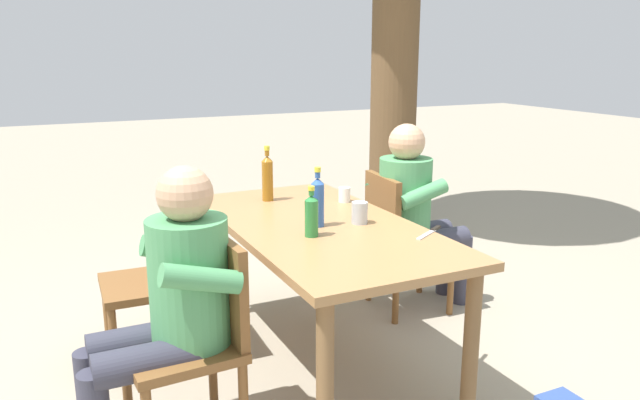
% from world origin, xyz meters
% --- Properties ---
extents(ground_plane, '(24.00, 24.00, 0.00)m').
position_xyz_m(ground_plane, '(0.00, 0.00, 0.00)').
color(ground_plane, gray).
extents(dining_table, '(1.71, 0.86, 0.76)m').
position_xyz_m(dining_table, '(0.00, 0.00, 0.67)').
color(dining_table, '#A37547').
rests_on(dining_table, ground_plane).
extents(chair_far_left, '(0.48, 0.48, 0.87)m').
position_xyz_m(chair_far_left, '(-0.39, 0.73, 0.49)').
color(chair_far_left, brown).
rests_on(chair_far_left, ground_plane).
extents(chair_near_right, '(0.46, 0.46, 0.87)m').
position_xyz_m(chair_near_right, '(0.38, -0.73, 0.49)').
color(chair_near_right, brown).
rests_on(chair_near_right, ground_plane).
extents(chair_near_left, '(0.46, 0.46, 0.87)m').
position_xyz_m(chair_near_left, '(-0.38, -0.73, 0.49)').
color(chair_near_left, brown).
rests_on(chair_near_left, ground_plane).
extents(person_in_white_shirt, '(0.47, 0.62, 1.18)m').
position_xyz_m(person_in_white_shirt, '(-0.39, 0.84, 0.66)').
color(person_in_white_shirt, '#4C935B').
rests_on(person_in_white_shirt, ground_plane).
extents(person_in_plaid_shirt, '(0.47, 0.62, 1.18)m').
position_xyz_m(person_in_plaid_shirt, '(0.39, -0.84, 0.66)').
color(person_in_plaid_shirt, '#4C935B').
rests_on(person_in_plaid_shirt, ground_plane).
extents(bottle_green, '(0.06, 0.06, 0.24)m').
position_xyz_m(bottle_green, '(0.18, -0.13, 0.86)').
color(bottle_green, '#287A38').
rests_on(bottle_green, dining_table).
extents(bottle_amber, '(0.06, 0.06, 0.32)m').
position_xyz_m(bottle_amber, '(-0.56, -0.06, 0.90)').
color(bottle_amber, '#996019').
rests_on(bottle_amber, dining_table).
extents(bottle_blue, '(0.06, 0.06, 0.30)m').
position_xyz_m(bottle_blue, '(0.04, -0.03, 0.89)').
color(bottle_blue, '#2D56A3').
rests_on(bottle_blue, dining_table).
extents(cup_white, '(0.07, 0.07, 0.08)m').
position_xyz_m(cup_white, '(-0.34, 0.32, 0.80)').
color(cup_white, white).
rests_on(cup_white, dining_table).
extents(cup_steel, '(0.08, 0.08, 0.11)m').
position_xyz_m(cup_steel, '(0.09, 0.18, 0.81)').
color(cup_steel, '#B2B7BC').
rests_on(cup_steel, dining_table).
extents(table_knife, '(0.14, 0.22, 0.01)m').
position_xyz_m(table_knife, '(0.38, 0.41, 0.76)').
color(table_knife, silver).
rests_on(table_knife, dining_table).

